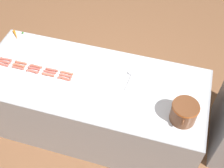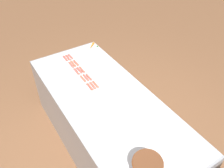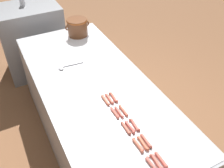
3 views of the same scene
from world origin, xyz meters
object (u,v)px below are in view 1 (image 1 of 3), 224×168
hot_dog_1 (21,63)px  hot_dog_9 (66,76)px  hot_dog_3 (52,70)px  bean_pot (184,112)px  hot_dog_5 (4,62)px  hot_dog_2 (36,66)px  hot_dog_13 (48,75)px  hot_dog_11 (18,68)px  hot_dog_6 (19,65)px  carrot (16,35)px  hot_dog_4 (67,73)px  hot_dog_7 (34,68)px  serving_spoon (130,76)px  hot_dog_14 (64,79)px  hot_dog_8 (50,72)px  hot_dog_12 (33,71)px  hot_dog_0 (6,59)px  hot_dog_10 (3,64)px

hot_dog_1 → hot_dog_9: (0.04, 0.54, 0.00)m
hot_dog_3 → bean_pot: (0.22, 1.40, 0.10)m
hot_dog_5 → bean_pot: 1.96m
hot_dog_2 → hot_dog_13: size_ratio=1.00×
hot_dog_11 → hot_dog_6: bearing=-165.8°
carrot → hot_dog_11: bearing=30.4°
hot_dog_4 → hot_dog_7: same height
hot_dog_3 → serving_spoon: bearing=100.6°
hot_dog_3 → hot_dog_6: bearing=-83.7°
hot_dog_14 → bean_pot: bearing=83.4°
hot_dog_8 → hot_dog_12: 0.18m
bean_pot → carrot: (-0.61, -2.04, -0.10)m
hot_dog_12 → bean_pot: size_ratio=0.47×
hot_dog_3 → hot_dog_14: (0.08, 0.17, 0.00)m
hot_dog_8 → hot_dog_14: size_ratio=1.00×
hot_dog_11 → hot_dog_0: bearing=-112.1°
hot_dog_11 → hot_dog_14: (0.00, 0.53, 0.00)m
hot_dog_14 → hot_dog_6: bearing=-93.9°
hot_dog_4 → hot_dog_11: same height
hot_dog_10 → hot_dog_1: bearing=113.6°
hot_dog_10 → carrot: size_ratio=1.00×
hot_dog_0 → carrot: (-0.39, -0.09, 0.00)m
hot_dog_1 → hot_dog_12: (0.08, 0.18, 0.00)m
hot_dog_9 → hot_dog_14: bearing=2.0°
hot_dog_5 → hot_dog_6: (0.00, 0.17, 0.00)m
hot_dog_2 → hot_dog_14: 0.37m
hot_dog_14 → serving_spoon: hot_dog_14 is taller
hot_dog_4 → bean_pot: 1.26m
hot_dog_1 → hot_dog_11: (0.07, 0.01, 0.00)m
hot_dog_7 → bean_pot: bean_pot is taller
hot_dog_1 → serving_spoon: hot_dog_1 is taller
hot_dog_1 → hot_dog_10: bearing=-66.4°
hot_dog_9 → bean_pot: size_ratio=0.47×
hot_dog_0 → hot_dog_10: (0.08, 0.00, 0.00)m
hot_dog_7 → hot_dog_10: bearing=-83.2°
hot_dog_7 → hot_dog_12: size_ratio=1.00×
hot_dog_7 → hot_dog_11: bearing=-77.2°
hot_dog_7 → hot_dog_12: same height
hot_dog_2 → serving_spoon: hot_dog_2 is taller
bean_pot → serving_spoon: size_ratio=1.15×
hot_dog_5 → carrot: (-0.43, -0.09, 0.00)m
hot_dog_6 → hot_dog_14: same height
hot_dog_6 → hot_dog_14: 0.54m
hot_dog_14 → serving_spoon: 0.68m
hot_dog_7 → hot_dog_8: same height
hot_dog_6 → hot_dog_13: same height
hot_dog_0 → hot_dog_3: 0.55m
serving_spoon → hot_dog_7: bearing=-79.4°
hot_dog_7 → hot_dog_0: bearing=-96.1°
hot_dog_13 → hot_dog_14: size_ratio=1.00×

